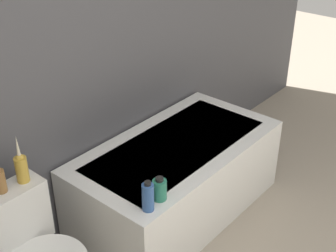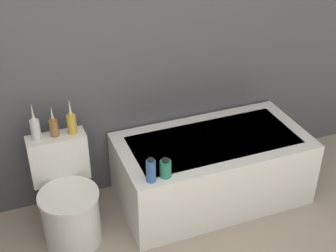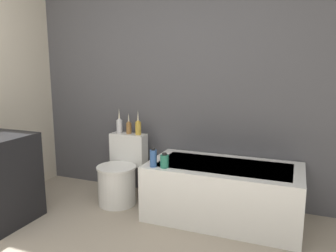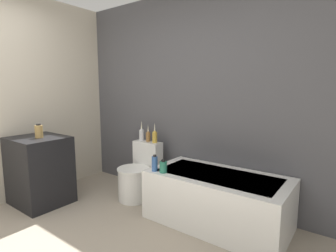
{
  "view_description": "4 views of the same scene",
  "coord_description": "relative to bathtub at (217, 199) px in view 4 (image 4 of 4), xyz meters",
  "views": [
    {
      "loc": [
        -1.16,
        0.16,
        2.12
      ],
      "look_at": [
        0.47,
        1.53,
        0.92
      ],
      "focal_mm": 50.0,
      "sensor_mm": 36.0,
      "label": 1
    },
    {
      "loc": [
        -0.53,
        -0.82,
        2.44
      ],
      "look_at": [
        0.38,
        1.54,
        0.89
      ],
      "focal_mm": 50.0,
      "sensor_mm": 36.0,
      "label": 2
    },
    {
      "loc": [
        1.44,
        -1.18,
        1.46
      ],
      "look_at": [
        0.33,
        1.61,
        0.9
      ],
      "focal_mm": 35.0,
      "sensor_mm": 36.0,
      "label": 3
    },
    {
      "loc": [
        1.98,
        -0.63,
        1.43
      ],
      "look_at": [
        0.27,
        1.67,
        1.0
      ],
      "focal_mm": 28.0,
      "sensor_mm": 36.0,
      "label": 4
    }
  ],
  "objects": [
    {
      "name": "vase_gold",
      "position": [
        -1.24,
        0.2,
        0.53
      ],
      "size": [
        0.07,
        0.07,
        0.27
      ],
      "color": "silver",
      "rests_on": "toilet"
    },
    {
      "name": "toilet",
      "position": [
        -1.12,
        -0.02,
        0.02
      ],
      "size": [
        0.41,
        0.56,
        0.71
      ],
      "color": "white",
      "rests_on": "ground"
    },
    {
      "name": "vase_bronze",
      "position": [
        -1.0,
        0.19,
        0.53
      ],
      "size": [
        0.06,
        0.06,
        0.27
      ],
      "color": "gold",
      "rests_on": "toilet"
    },
    {
      "name": "wall_left_painted",
      "position": [
        -2.37,
        -0.97,
        1.03
      ],
      "size": [
        0.06,
        6.4,
        2.6
      ],
      "color": "beige",
      "rests_on": "ground_plane"
    },
    {
      "name": "shampoo_bottle_tall",
      "position": [
        -0.6,
        -0.3,
        0.35
      ],
      "size": [
        0.06,
        0.06,
        0.18
      ],
      "color": "#335999",
      "rests_on": "bathtub"
    },
    {
      "name": "vase_silver",
      "position": [
        -1.12,
        0.2,
        0.52
      ],
      "size": [
        0.06,
        0.06,
        0.23
      ],
      "color": "olive",
      "rests_on": "toilet"
    },
    {
      "name": "bathtub",
      "position": [
        0.0,
        0.0,
        0.0
      ],
      "size": [
        1.43,
        0.75,
        0.53
      ],
      "color": "white",
      "rests_on": "ground"
    },
    {
      "name": "soap_bottle_glass",
      "position": [
        -1.93,
        -0.85,
        0.64
      ],
      "size": [
        0.09,
        0.09,
        0.17
      ],
      "color": "tan",
      "rests_on": "vanity_counter"
    },
    {
      "name": "wall_back_tiled",
      "position": [
        -0.84,
        0.43,
        1.03
      ],
      "size": [
        6.4,
        0.06,
        2.6
      ],
      "color": "#4C4C51",
      "rests_on": "ground_plane"
    },
    {
      "name": "vanity_counter",
      "position": [
        -1.99,
        -0.84,
        0.14
      ],
      "size": [
        0.66,
        0.57,
        0.83
      ],
      "color": "black",
      "rests_on": "ground"
    },
    {
      "name": "shampoo_bottle_short",
      "position": [
        -0.49,
        -0.28,
        0.33
      ],
      "size": [
        0.08,
        0.08,
        0.14
      ],
      "color": "#267259",
      "rests_on": "bathtub"
    }
  ]
}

